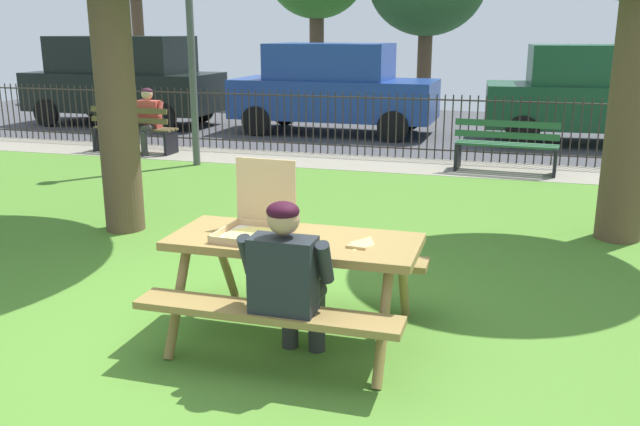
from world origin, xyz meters
The scene contains 14 objects.
ground centered at (0.00, 1.71, -0.01)m, with size 28.00×11.43×0.02m, color #4C7E2B.
cobblestone_walkway centered at (0.00, 6.73, 0.00)m, with size 28.00×1.40×0.01m, color gray.
street_asphalt centered at (0.00, 11.27, -0.01)m, with size 28.00×7.67×0.01m, color #424247.
picnic_table_foreground centered at (0.41, -0.06, 0.60)m, with size 1.81×1.49×0.79m.
pizza_box_open centered at (0.13, -0.06, 0.87)m, with size 0.50×0.52×0.53m.
pizza_slice_on_table centered at (0.91, -0.08, 0.78)m, with size 0.17×0.28×0.02m.
adult_at_table centered at (0.54, -0.56, 0.66)m, with size 0.61×0.59×1.19m.
iron_fence_streetside centered at (0.00, 7.43, 0.58)m, with size 20.62×0.03×1.14m.
park_bench_left centered at (-4.92, 6.59, 0.42)m, with size 1.61×0.52×0.85m.
park_bench_center centered at (1.78, 6.59, 0.42)m, with size 1.63×0.58×0.85m.
person_on_park_bench centered at (-4.65, 6.61, 0.66)m, with size 0.61×0.60×1.19m.
parked_car_far_left centered at (-7.19, 9.98, 1.10)m, with size 4.65×2.06×2.08m.
parked_car_left centered at (-1.99, 9.98, 1.01)m, with size 4.43×1.98×1.94m.
parked_car_center centered at (3.46, 9.98, 1.01)m, with size 4.50×2.11×1.94m.
Camera 1 is at (1.88, -4.46, 2.21)m, focal length 37.85 mm.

